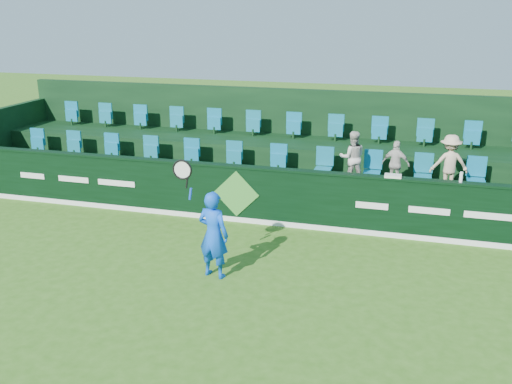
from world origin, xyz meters
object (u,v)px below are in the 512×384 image
(tennis_player, at_px, (213,234))
(spectator_left, at_px, (352,158))
(spectator_middle, at_px, (396,164))
(drinks_bottle, at_px, (461,177))
(spectator_right, at_px, (449,163))
(towel, at_px, (393,176))

(tennis_player, xyz_separation_m, spectator_left, (2.05, 4.04, 0.58))
(spectator_left, distance_m, spectator_middle, 1.01)
(tennis_player, bearing_deg, spectator_left, 63.06)
(drinks_bottle, bearing_deg, spectator_right, 99.51)
(spectator_right, distance_m, drinks_bottle, 1.14)
(tennis_player, xyz_separation_m, drinks_bottle, (4.43, 2.92, 0.61))
(spectator_middle, distance_m, drinks_bottle, 1.77)
(spectator_middle, xyz_separation_m, towel, (-0.01, -1.12, 0.03))
(spectator_middle, distance_m, spectator_right, 1.18)
(towel, relative_size, drinks_bottle, 1.61)
(tennis_player, relative_size, drinks_bottle, 10.32)
(spectator_middle, bearing_deg, tennis_player, 64.78)
(spectator_right, relative_size, towel, 3.69)
(spectator_middle, bearing_deg, towel, 101.43)
(tennis_player, bearing_deg, towel, 43.75)
(spectator_right, height_order, drinks_bottle, spectator_right)
(spectator_right, bearing_deg, drinks_bottle, 88.58)
(towel, bearing_deg, tennis_player, -136.25)
(spectator_middle, relative_size, towel, 3.09)
(spectator_left, bearing_deg, spectator_middle, 165.60)
(spectator_middle, relative_size, spectator_right, 0.84)
(spectator_left, xyz_separation_m, towel, (1.00, -1.12, -0.06))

